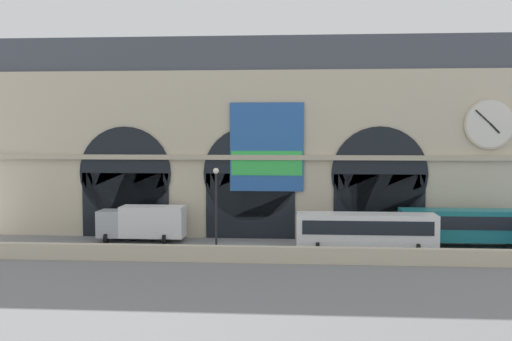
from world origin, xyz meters
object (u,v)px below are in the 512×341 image
object	(u,v)px
box_truck_midwest	(143,222)
street_lamp_quayside	(216,201)
bus_mideast	(366,230)
bus_east	(467,225)

from	to	relation	value
box_truck_midwest	street_lamp_quayside	size ratio (longest dim) A/B	1.09
street_lamp_quayside	bus_mideast	bearing A→B (deg)	17.18
box_truck_midwest	street_lamp_quayside	world-z (taller)	street_lamp_quayside
bus_mideast	street_lamp_quayside	world-z (taller)	street_lamp_quayside
bus_mideast	street_lamp_quayside	xyz separation A→B (m)	(-11.49, -3.55, 2.63)
bus_east	street_lamp_quayside	distance (m)	21.37
bus_mideast	bus_east	bearing A→B (deg)	19.63
bus_east	street_lamp_quayside	size ratio (longest dim) A/B	1.59
box_truck_midwest	bus_east	distance (m)	27.60
bus_mideast	box_truck_midwest	bearing A→B (deg)	169.97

